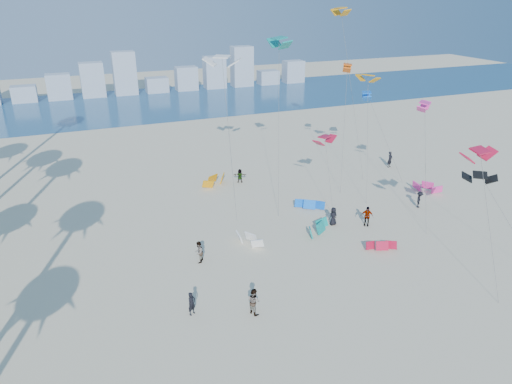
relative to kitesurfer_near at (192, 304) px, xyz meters
name	(u,v)px	position (x,y,z in m)	size (l,w,h in m)	color
ocean	(127,105)	(4.34, 63.27, -0.80)	(220.00, 220.00, 0.00)	navy
kitesurfer_near	(192,304)	(0.00, 0.00, 0.00)	(0.59, 0.39, 1.61)	black
kitesurfer_mid	(254,301)	(3.71, -1.37, 0.10)	(0.88, 0.69, 1.82)	gray
kitesurfers_far	(323,202)	(15.58, 10.70, 0.04)	(27.48, 15.25, 1.90)	black
grounded_kites	(310,207)	(14.21, 10.70, -0.33)	(23.62, 20.71, 1.03)	white
flying_kites	(342,79)	(17.98, 12.71, 11.01)	(20.80, 28.93, 18.10)	red
distant_skyline	(112,80)	(3.16, 73.27, 2.28)	(85.00, 3.00, 8.40)	#9EADBF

